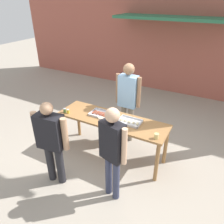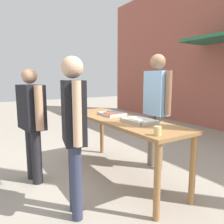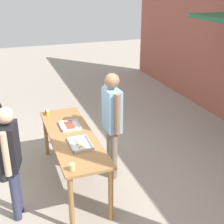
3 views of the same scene
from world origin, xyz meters
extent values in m
plane|color=#A39989|center=(0.00, 0.00, 0.00)|extent=(24.00, 24.00, 0.00)
cube|color=olive|center=(0.00, 0.00, 0.85)|extent=(2.20, 0.67, 0.04)
cylinder|color=olive|center=(-1.03, -0.27, 0.41)|extent=(0.07, 0.07, 0.83)
cylinder|color=olive|center=(1.03, -0.27, 0.41)|extent=(0.07, 0.07, 0.83)
cylinder|color=olive|center=(-1.03, 0.27, 0.41)|extent=(0.07, 0.07, 0.83)
cylinder|color=olive|center=(1.03, 0.27, 0.41)|extent=(0.07, 0.07, 0.83)
cube|color=silver|center=(-0.30, 0.04, 0.87)|extent=(0.37, 0.32, 0.01)
cube|color=silver|center=(-0.30, -0.11, 0.89)|extent=(0.37, 0.01, 0.03)
cube|color=silver|center=(-0.30, 0.19, 0.89)|extent=(0.37, 0.01, 0.03)
cube|color=silver|center=(-0.48, 0.04, 0.89)|extent=(0.01, 0.32, 0.03)
cube|color=silver|center=(-0.12, 0.04, 0.89)|extent=(0.01, 0.32, 0.03)
cylinder|color=brown|center=(-0.45, 0.04, 0.89)|extent=(0.03, 0.14, 0.02)
cylinder|color=brown|center=(-0.42, 0.04, 0.89)|extent=(0.03, 0.13, 0.02)
cylinder|color=brown|center=(-0.37, 0.04, 0.88)|extent=(0.04, 0.12, 0.02)
cylinder|color=brown|center=(-0.34, 0.04, 0.89)|extent=(0.03, 0.13, 0.02)
cylinder|color=brown|center=(-0.30, 0.05, 0.88)|extent=(0.04, 0.12, 0.02)
cylinder|color=brown|center=(-0.27, 0.05, 0.89)|extent=(0.03, 0.13, 0.02)
cylinder|color=brown|center=(-0.23, 0.04, 0.89)|extent=(0.03, 0.12, 0.03)
cylinder|color=brown|center=(-0.19, 0.03, 0.89)|extent=(0.03, 0.11, 0.03)
cylinder|color=brown|center=(-0.15, 0.03, 0.89)|extent=(0.03, 0.15, 0.03)
cube|color=silver|center=(0.35, 0.04, 0.87)|extent=(0.44, 0.30, 0.01)
cube|color=silver|center=(0.35, -0.11, 0.89)|extent=(0.44, 0.01, 0.03)
cube|color=silver|center=(0.35, 0.19, 0.89)|extent=(0.44, 0.01, 0.03)
cube|color=silver|center=(0.14, 0.04, 0.89)|extent=(0.01, 0.30, 0.03)
cube|color=silver|center=(0.57, 0.04, 0.89)|extent=(0.01, 0.30, 0.03)
ellipsoid|color=beige|center=(0.19, 0.03, 0.90)|extent=(0.07, 0.11, 0.05)
ellipsoid|color=beige|center=(0.27, 0.04, 0.90)|extent=(0.05, 0.10, 0.04)
ellipsoid|color=beige|center=(0.35, 0.03, 0.89)|extent=(0.07, 0.11, 0.04)
ellipsoid|color=beige|center=(0.43, 0.03, 0.89)|extent=(0.06, 0.10, 0.03)
ellipsoid|color=beige|center=(0.51, 0.03, 0.89)|extent=(0.07, 0.10, 0.04)
cylinder|color=#567A38|center=(-0.97, -0.23, 0.90)|extent=(0.06, 0.06, 0.08)
cylinder|color=#B2B2B7|center=(-0.97, -0.23, 0.95)|extent=(0.05, 0.05, 0.01)
cylinder|color=gold|center=(-0.89, -0.22, 0.90)|extent=(0.06, 0.06, 0.08)
cylinder|color=#B2B2B7|center=(-0.89, -0.22, 0.95)|extent=(0.05, 0.05, 0.01)
cylinder|color=#DBC67A|center=(0.96, -0.22, 0.91)|extent=(0.08, 0.08, 0.09)
cylinder|color=#756B5B|center=(-0.06, 0.66, 0.43)|extent=(0.12, 0.12, 0.86)
cylinder|color=#756B5B|center=(0.11, 0.66, 0.43)|extent=(0.12, 0.12, 0.86)
cube|color=#84B2DB|center=(0.03, 0.66, 1.20)|extent=(0.39, 0.22, 0.68)
sphere|color=#936B4C|center=(0.03, 0.66, 1.68)|extent=(0.23, 0.23, 0.23)
cylinder|color=#936B4C|center=(-0.21, 0.65, 1.22)|extent=(0.09, 0.09, 0.65)
cylinder|color=#936B4C|center=(0.26, 0.66, 1.22)|extent=(0.09, 0.09, 0.65)
cylinder|color=#232328|center=(-0.43, -1.09, 0.38)|extent=(0.13, 0.13, 0.75)
cylinder|color=#333851|center=(0.59, -0.94, 0.39)|extent=(0.11, 0.11, 0.79)
cylinder|color=#333851|center=(0.43, -0.90, 0.39)|extent=(0.11, 0.11, 0.79)
cube|color=black|center=(0.51, -0.92, 1.10)|extent=(0.40, 0.28, 0.62)
sphere|color=#DBAD89|center=(0.51, -0.92, 1.54)|extent=(0.21, 0.21, 0.21)
cylinder|color=#DBAD89|center=(0.73, -0.98, 1.12)|extent=(0.08, 0.08, 0.59)
cylinder|color=#DBAD89|center=(0.29, -0.87, 1.12)|extent=(0.08, 0.08, 0.59)
camera|label=1|loc=(1.74, -3.20, 2.99)|focal=35.00mm
camera|label=2|loc=(2.51, -1.74, 1.44)|focal=35.00mm
camera|label=3|loc=(4.26, -0.89, 3.07)|focal=50.00mm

